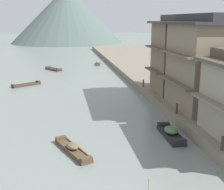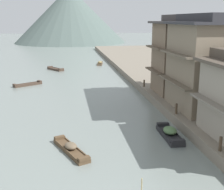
# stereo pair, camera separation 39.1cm
# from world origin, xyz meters

# --- Properties ---
(riverbank_right) EXTENTS (18.00, 110.00, 0.87)m
(riverbank_right) POSITION_xyz_m (16.85, 30.00, 0.44)
(riverbank_right) COLOR slate
(riverbank_right) RESTS_ON ground
(boat_moored_nearest) EXTENTS (3.91, 2.96, 0.48)m
(boat_moored_nearest) POSITION_xyz_m (-6.89, 32.24, 0.16)
(boat_moored_nearest) COLOR #423328
(boat_moored_nearest) RESTS_ON ground
(boat_moored_second) EXTENTS (3.20, 3.89, 0.50)m
(boat_moored_second) POSITION_xyz_m (-3.38, 45.31, 0.17)
(boat_moored_second) COLOR #423328
(boat_moored_second) RESTS_ON ground
(boat_moored_third) EXTENTS (1.64, 4.08, 0.70)m
(boat_moored_third) POSITION_xyz_m (5.56, 51.11, 0.25)
(boat_moored_third) COLOR brown
(boat_moored_third) RESTS_ON ground
(boat_moored_far) EXTENTS (2.55, 4.49, 0.68)m
(boat_moored_far) POSITION_xyz_m (-1.28, 9.22, 0.23)
(boat_moored_far) COLOR brown
(boat_moored_far) RESTS_ON ground
(boat_midriver_drifting) EXTENTS (1.20, 4.12, 0.85)m
(boat_midriver_drifting) POSITION_xyz_m (6.54, 10.78, 0.32)
(boat_midriver_drifting) COLOR #232326
(boat_midriver_drifting) RESTS_ON ground
(house_waterfront_second) EXTENTS (6.07, 7.85, 8.74)m
(house_waterfront_second) POSITION_xyz_m (11.19, 15.38, 5.17)
(house_waterfront_second) COLOR #7F705B
(house_waterfront_second) RESTS_ON riverbank_right
(house_waterfront_tall) EXTENTS (7.12, 5.82, 8.74)m
(house_waterfront_tall) POSITION_xyz_m (11.72, 21.78, 5.18)
(house_waterfront_tall) COLOR #75604C
(house_waterfront_tall) RESTS_ON riverbank_right
(mooring_post_dock_near) EXTENTS (0.20, 0.20, 0.97)m
(mooring_post_dock_near) POSITION_xyz_m (8.20, 6.02, 1.36)
(mooring_post_dock_near) COLOR #473828
(mooring_post_dock_near) RESTS_ON riverbank_right
(mooring_post_dock_mid) EXTENTS (0.20, 0.20, 0.95)m
(mooring_post_dock_mid) POSITION_xyz_m (8.20, 13.92, 1.35)
(mooring_post_dock_mid) COLOR #473828
(mooring_post_dock_mid) RESTS_ON riverbank_right
(mooring_post_dock_far) EXTENTS (0.20, 0.20, 0.88)m
(mooring_post_dock_far) POSITION_xyz_m (8.20, 25.21, 1.31)
(mooring_post_dock_far) COLOR #473828
(mooring_post_dock_far) RESTS_ON riverbank_right
(hill_far_west) EXTENTS (44.40, 44.40, 21.50)m
(hill_far_west) POSITION_xyz_m (0.81, 114.40, 10.75)
(hill_far_west) COLOR #4C5B56
(hill_far_west) RESTS_ON ground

